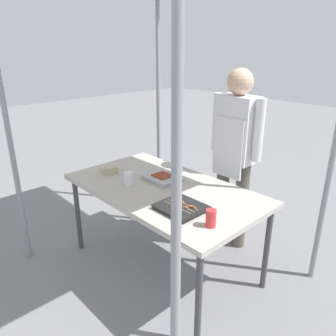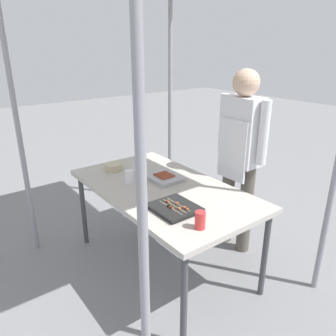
% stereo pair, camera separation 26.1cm
% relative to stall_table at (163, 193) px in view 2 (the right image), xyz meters
% --- Properties ---
extents(ground_plane, '(18.00, 18.00, 0.00)m').
position_rel_stall_table_xyz_m(ground_plane, '(0.00, 0.00, -0.70)').
color(ground_plane, slate).
extents(stall_table, '(1.60, 0.90, 0.75)m').
position_rel_stall_table_xyz_m(stall_table, '(0.00, 0.00, 0.00)').
color(stall_table, '#B7B2A8').
rests_on(stall_table, ground).
extents(tray_grilled_sausages, '(0.30, 0.24, 0.05)m').
position_rel_stall_table_xyz_m(tray_grilled_sausages, '(-0.12, 0.10, 0.07)').
color(tray_grilled_sausages, '#ADADB2').
rests_on(tray_grilled_sausages, stall_table).
extents(tray_meat_skewers, '(0.31, 0.28, 0.04)m').
position_rel_stall_table_xyz_m(tray_meat_skewers, '(0.37, -0.17, 0.07)').
color(tray_meat_skewers, black).
rests_on(tray_meat_skewers, stall_table).
extents(condiment_bowl, '(0.16, 0.16, 0.06)m').
position_rel_stall_table_xyz_m(condiment_bowl, '(-0.57, -0.13, 0.08)').
color(condiment_bowl, '#BFB28C').
rests_on(condiment_bowl, stall_table).
extents(drink_cup_near_edge, '(0.07, 0.07, 0.11)m').
position_rel_stall_table_xyz_m(drink_cup_near_edge, '(0.65, -0.19, 0.11)').
color(drink_cup_near_edge, red).
rests_on(drink_cup_near_edge, stall_table).
extents(drink_cup_by_wok, '(0.07, 0.07, 0.11)m').
position_rel_stall_table_xyz_m(drink_cup_by_wok, '(-0.23, -0.17, 0.11)').
color(drink_cup_by_wok, white).
rests_on(drink_cup_by_wok, stall_table).
extents(vendor_woman, '(0.52, 0.23, 1.64)m').
position_rel_stall_table_xyz_m(vendor_woman, '(0.14, 0.73, 0.28)').
color(vendor_woman, '#595147').
rests_on(vendor_woman, ground).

